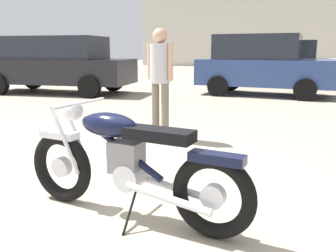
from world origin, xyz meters
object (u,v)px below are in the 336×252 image
(silver_sedan_mid, at_px, (287,63))
(bystander, at_px, (160,72))
(pale_sedan_back, at_px, (262,64))
(vintage_motorcycle, at_px, (127,164))
(red_hatchback_near, at_px, (54,63))

(silver_sedan_mid, bearing_deg, bystander, -96.62)
(silver_sedan_mid, relative_size, pale_sedan_back, 1.07)
(silver_sedan_mid, bearing_deg, vintage_motorcycle, -91.19)
(vintage_motorcycle, height_order, silver_sedan_mid, silver_sedan_mid)
(silver_sedan_mid, height_order, pale_sedan_back, pale_sedan_back)
(bystander, distance_m, red_hatchback_near, 6.82)
(bystander, relative_size, pale_sedan_back, 0.42)
(pale_sedan_back, bearing_deg, bystander, -95.08)
(bystander, xyz_separation_m, silver_sedan_mid, (1.35, 9.18, -0.18))
(pale_sedan_back, bearing_deg, vintage_motorcycle, -87.84)
(silver_sedan_mid, xyz_separation_m, pale_sedan_back, (-0.54, -3.14, 0.08))
(bystander, height_order, red_hatchback_near, red_hatchback_near)
(red_hatchback_near, bearing_deg, vintage_motorcycle, -55.38)
(bystander, bearing_deg, red_hatchback_near, -114.49)
(vintage_motorcycle, height_order, red_hatchback_near, red_hatchback_near)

